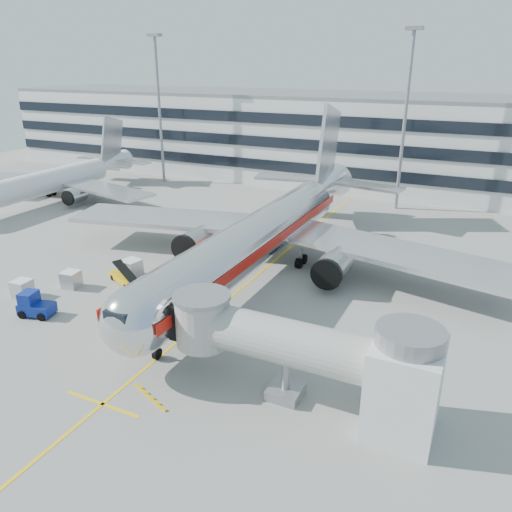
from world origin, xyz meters
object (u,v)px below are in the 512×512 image
at_px(belt_loader, 125,277).
at_px(ramp_worker, 173,290).
at_px(main_jet, 266,231).
at_px(cargo_container_left, 22,288).
at_px(cargo_container_right, 132,268).
at_px(cargo_container_front, 71,279).
at_px(baggage_tug, 34,305).

bearing_deg(belt_loader, ramp_worker, -9.04).
bearing_deg(main_jet, ramp_worker, -113.47).
height_order(cargo_container_left, cargo_container_right, cargo_container_right).
xyz_separation_m(belt_loader, cargo_container_right, (-0.34, 1.60, 0.36)).
distance_m(main_jet, ramp_worker, 12.20).
relative_size(belt_loader, ramp_worker, 2.21).
bearing_deg(cargo_container_front, belt_loader, 37.76).
xyz_separation_m(baggage_tug, cargo_container_left, (-4.09, 2.20, -0.12)).
bearing_deg(cargo_container_front, cargo_container_left, -125.59).
bearing_deg(baggage_tug, main_jet, 53.39).
relative_size(cargo_container_right, ramp_worker, 1.04).
distance_m(baggage_tug, ramp_worker, 12.14).
distance_m(belt_loader, baggage_tug, 9.34).
xyz_separation_m(cargo_container_left, cargo_container_right, (6.31, 8.37, 0.09)).
xyz_separation_m(cargo_container_left, ramp_worker, (13.30, 5.71, 0.12)).
bearing_deg(cargo_container_left, baggage_tug, -28.25).
bearing_deg(cargo_container_right, cargo_container_left, -127.02).
xyz_separation_m(baggage_tug, ramp_worker, (9.21, 7.91, -0.01)).
bearing_deg(ramp_worker, cargo_container_right, 127.09).
xyz_separation_m(cargo_container_right, ramp_worker, (6.99, -2.66, 0.03)).
bearing_deg(ramp_worker, belt_loader, 138.90).
relative_size(belt_loader, cargo_container_left, 2.53).
bearing_deg(main_jet, cargo_container_front, -140.09).
bearing_deg(main_jet, cargo_container_left, -137.46).
bearing_deg(ramp_worker, cargo_container_left, 171.18).
bearing_deg(baggage_tug, cargo_container_front, 104.39).
xyz_separation_m(main_jet, cargo_container_right, (-11.67, -8.12, -3.31)).
bearing_deg(main_jet, cargo_container_right, -145.15).
bearing_deg(baggage_tug, cargo_container_right, 78.13).
bearing_deg(cargo_container_front, ramp_worker, 11.02).
height_order(baggage_tug, cargo_container_right, baggage_tug).
xyz_separation_m(main_jet, ramp_worker, (-4.68, -10.78, -3.28)).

